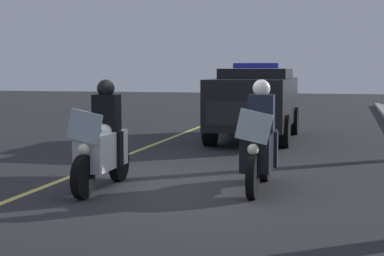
{
  "coord_description": "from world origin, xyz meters",
  "views": [
    {
      "loc": [
        9.16,
        2.5,
        1.87
      ],
      "look_at": [
        -0.72,
        0.0,
        0.9
      ],
      "focal_mm": 57.26,
      "sensor_mm": 36.0,
      "label": 1
    }
  ],
  "objects": [
    {
      "name": "police_suv",
      "position": [
        -7.11,
        0.13,
        1.07
      ],
      "size": [
        4.93,
        2.12,
        2.05
      ],
      "color": "black",
      "rests_on": "ground"
    },
    {
      "name": "police_motorcycle_lead_right",
      "position": [
        -0.3,
        1.19,
        0.7
      ],
      "size": [
        2.14,
        0.56,
        1.72
      ],
      "color": "black",
      "rests_on": "ground"
    },
    {
      "name": "police_motorcycle_lead_left",
      "position": [
        0.3,
        -1.19,
        0.7
      ],
      "size": [
        2.14,
        0.56,
        1.72
      ],
      "color": "black",
      "rests_on": "ground"
    },
    {
      "name": "lane_stripe_center",
      "position": [
        0.0,
        -2.17,
        0.0
      ],
      "size": [
        48.0,
        0.12,
        0.01
      ],
      "primitive_type": "cube",
      "color": "#E0D14C",
      "rests_on": "ground"
    },
    {
      "name": "ground_plane",
      "position": [
        0.0,
        0.0,
        0.0
      ],
      "size": [
        80.0,
        80.0,
        0.0
      ],
      "primitive_type": "plane",
      "color": "#28282B"
    }
  ]
}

